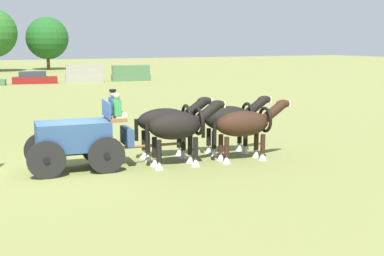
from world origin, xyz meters
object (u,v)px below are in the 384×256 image
at_px(draft_horse_rear_near, 167,122).
at_px(draft_horse_lead_near, 231,119).
at_px(draft_horse_lead_off, 246,125).
at_px(parked_vehicle_g, 131,73).
at_px(parked_vehicle_f, 84,74).
at_px(draft_horse_rear_off, 179,127).
at_px(parked_vehicle_e, 34,78).
at_px(show_wagon, 79,136).

relative_size(draft_horse_rear_near, draft_horse_lead_near, 1.02).
relative_size(draft_horse_lead_off, parked_vehicle_g, 0.70).
height_order(parked_vehicle_f, parked_vehicle_g, parked_vehicle_f).
height_order(draft_horse_lead_off, parked_vehicle_f, draft_horse_lead_off).
xyz_separation_m(draft_horse_rear_off, draft_horse_lead_off, (2.59, -0.26, -0.07)).
bearing_deg(parked_vehicle_e, draft_horse_rear_off, -92.42).
xyz_separation_m(show_wagon, draft_horse_rear_off, (3.28, -0.98, 0.23)).
distance_m(draft_horse_lead_off, parked_vehicle_f, 39.14).
xyz_separation_m(show_wagon, parked_vehicle_f, (10.10, 37.67, -0.27)).
xyz_separation_m(draft_horse_rear_near, draft_horse_lead_near, (2.58, -0.26, -0.05)).
bearing_deg(parked_vehicle_e, draft_horse_rear_near, -92.30).
bearing_deg(parked_vehicle_g, parked_vehicle_e, 175.68).
distance_m(show_wagon, draft_horse_lead_off, 6.00).
bearing_deg(parked_vehicle_f, draft_horse_lead_near, -96.23).
bearing_deg(draft_horse_lead_near, show_wagon, -179.45).
distance_m(draft_horse_rear_off, parked_vehicle_g, 40.14).
distance_m(show_wagon, parked_vehicle_g, 40.32).
bearing_deg(draft_horse_lead_near, parked_vehicle_e, 91.60).
relative_size(show_wagon, parked_vehicle_f, 1.27).
bearing_deg(show_wagon, parked_vehicle_f, 74.98).
bearing_deg(parked_vehicle_g, draft_horse_lead_off, -103.66).
relative_size(draft_horse_rear_off, parked_vehicle_g, 0.66).
bearing_deg(draft_horse_rear_near, show_wagon, -174.75).
height_order(draft_horse_lead_near, parked_vehicle_f, draft_horse_lead_near).
height_order(show_wagon, draft_horse_rear_off, show_wagon).
relative_size(draft_horse_rear_off, parked_vehicle_e, 0.63).
xyz_separation_m(draft_horse_lead_off, parked_vehicle_e, (-0.94, 39.35, -0.79)).
distance_m(draft_horse_lead_near, parked_vehicle_e, 38.08).
height_order(draft_horse_lead_near, parked_vehicle_g, draft_horse_lead_near).
relative_size(show_wagon, draft_horse_lead_near, 1.83).
bearing_deg(draft_horse_lead_near, draft_horse_rear_off, -159.13).
distance_m(draft_horse_rear_off, parked_vehicle_e, 39.13).
xyz_separation_m(draft_horse_rear_off, parked_vehicle_g, (11.97, 38.31, -0.57)).
distance_m(draft_horse_rear_near, draft_horse_lead_off, 2.90).
height_order(show_wagon, parked_vehicle_g, show_wagon).
distance_m(draft_horse_lead_off, parked_vehicle_e, 39.36).
bearing_deg(parked_vehicle_f, parked_vehicle_g, -3.78).
height_order(draft_horse_rear_off, draft_horse_lead_off, draft_horse_rear_off).
xyz_separation_m(draft_horse_rear_near, parked_vehicle_g, (11.83, 37.02, -0.56)).
distance_m(draft_horse_rear_near, parked_vehicle_g, 38.86).
height_order(show_wagon, draft_horse_lead_off, show_wagon).
relative_size(draft_horse_rear_near, parked_vehicle_e, 0.64).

